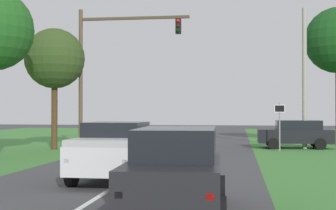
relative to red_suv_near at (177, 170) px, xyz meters
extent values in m
plane|color=#424244|center=(-2.37, 8.12, -1.01)|extent=(120.00, 120.00, 0.00)
cube|color=black|center=(0.00, -0.07, -0.20)|extent=(2.09, 4.89, 0.90)
cube|color=black|center=(-0.01, 0.17, 0.59)|extent=(1.79, 3.05, 0.67)
cube|color=red|center=(-0.70, -2.48, -0.15)|extent=(0.14, 0.06, 0.12)
cube|color=red|center=(0.87, -2.42, -0.15)|extent=(0.14, 0.06, 0.12)
cylinder|color=black|center=(-1.01, 1.40, -0.65)|extent=(0.26, 0.73, 0.72)
cylinder|color=black|center=(0.91, 1.46, -0.65)|extent=(0.26, 0.73, 0.72)
cube|color=silver|center=(-2.61, 5.32, -0.17)|extent=(2.19, 5.14, 0.87)
cube|color=black|center=(-2.62, 5.07, 0.60)|extent=(1.88, 1.97, 0.67)
cube|color=#B8B8B8|center=(-2.64, 3.74, 0.36)|extent=(2.02, 1.98, 0.20)
cube|color=red|center=(-3.52, 2.82, -0.13)|extent=(0.14, 0.06, 0.12)
cube|color=red|center=(-1.80, 2.79, -0.13)|extent=(0.14, 0.06, 0.12)
cylinder|color=black|center=(-3.63, 6.92, -0.61)|extent=(0.27, 0.80, 0.80)
cylinder|color=black|center=(-1.53, 6.88, -0.61)|extent=(0.27, 0.80, 0.80)
cylinder|color=black|center=(-3.69, 3.76, -0.61)|extent=(0.27, 0.80, 0.80)
cylinder|color=black|center=(-1.60, 3.72, -0.61)|extent=(0.27, 0.80, 0.80)
cylinder|color=brown|center=(-8.14, 18.31, 3.22)|extent=(0.24, 0.24, 8.47)
cube|color=#4C3D2B|center=(-4.81, 18.31, 6.86)|extent=(6.65, 0.16, 0.16)
cube|color=black|center=(-2.15, 18.31, 6.31)|extent=(0.32, 0.28, 0.90)
sphere|color=red|center=(-2.15, 18.16, 6.61)|extent=(0.22, 0.22, 0.22)
sphere|color=black|center=(-2.15, 18.16, 6.31)|extent=(0.22, 0.22, 0.22)
sphere|color=black|center=(-2.15, 18.16, 6.01)|extent=(0.22, 0.22, 0.22)
cylinder|color=gray|center=(3.69, 18.04, 0.38)|extent=(0.08, 0.08, 2.78)
cube|color=white|center=(3.69, 18.01, 1.42)|extent=(0.60, 0.03, 0.44)
cube|color=black|center=(3.69, 17.99, 1.42)|extent=(0.52, 0.01, 0.36)
cube|color=black|center=(4.80, 20.46, -0.26)|extent=(4.44, 1.91, 0.82)
cube|color=black|center=(5.02, 20.46, 0.43)|extent=(2.67, 1.67, 0.56)
cube|color=red|center=(2.60, 21.20, -0.22)|extent=(0.06, 0.14, 0.12)
cube|color=red|center=(2.62, 19.67, -0.22)|extent=(0.06, 0.14, 0.12)
cylinder|color=black|center=(6.16, 21.40, -0.67)|extent=(0.68, 0.23, 0.68)
cylinder|color=black|center=(6.18, 19.54, -0.67)|extent=(0.68, 0.23, 0.68)
cylinder|color=black|center=(3.41, 21.38, -0.67)|extent=(0.68, 0.23, 0.68)
cylinder|color=black|center=(3.43, 19.51, -0.67)|extent=(0.68, 0.23, 0.68)
cylinder|color=#9E998E|center=(5.34, 20.10, 3.26)|extent=(0.28, 0.28, 8.55)
cylinder|color=#4C351E|center=(-9.50, 17.54, 1.04)|extent=(0.36, 0.36, 4.09)
sphere|color=#32481D|center=(-9.50, 17.54, 4.43)|extent=(3.59, 3.59, 3.59)
camera|label=1|loc=(1.35, -10.91, 1.31)|focal=53.29mm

